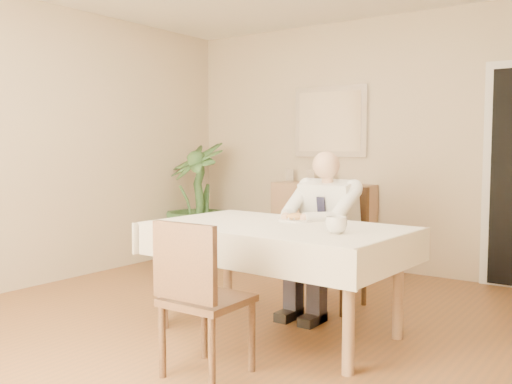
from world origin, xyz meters
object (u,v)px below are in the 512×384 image
Objects in this scene: chair_far at (337,238)px; seated_man at (319,224)px; sideboard at (322,225)px; dining_table at (277,237)px; coffee_mug at (336,225)px; potted_palm at (197,201)px; chair_near at (198,291)px.

seated_man reaches higher than chair_far.
dining_table is at bearing -64.92° from sideboard.
sideboard is (-0.82, 1.56, -0.25)m from seated_man.
dining_table is 1.42× the size of seated_man.
seated_man reaches higher than coffee_mug.
chair_far is 0.86× the size of sideboard.
chair_far is 0.72× the size of potted_palm.
chair_near is at bearing -48.79° from potted_palm.
chair_far reaches higher than dining_table.
dining_table is at bearing -37.64° from potted_palm.
seated_man is at bearing -82.88° from chair_far.
potted_palm reaches higher than seated_man.
dining_table is 0.90m from chair_far.
potted_palm reaches higher than chair_near.
seated_man reaches higher than dining_table.
coffee_mug is at bearing -33.86° from potted_palm.
sideboard is at bearing 130.20° from chair_far.
coffee_mug is at bearing -10.43° from dining_table.
dining_table is at bearing -82.88° from chair_far.
seated_man is 9.37× the size of coffee_mug.
dining_table is at bearing -90.00° from seated_man.
chair_near reaches higher than coffee_mug.
chair_far is at bearing 91.26° from chair_near.
seated_man is at bearing -58.00° from sideboard.
sideboard is (-0.82, 2.15, -0.22)m from dining_table.
chair_far is 0.33m from seated_man.
sideboard is at bearing 117.85° from seated_man.
potted_palm reaches higher than chair_far.
sideboard is (-1.33, 2.27, -0.36)m from coffee_mug.
sideboard is at bearing 120.38° from coffee_mug.
coffee_mug is at bearing -56.12° from chair_far.
chair_far reaches higher than sideboard.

